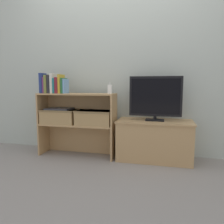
{
  "coord_description": "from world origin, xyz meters",
  "views": [
    {
      "loc": [
        0.63,
        -2.43,
        0.92
      ],
      "look_at": [
        0.0,
        0.15,
        0.58
      ],
      "focal_mm": 35.0,
      "sensor_mm": 36.0,
      "label": 1
    }
  ],
  "objects_px": {
    "book_ivory": "(54,83)",
    "baby_monitor": "(110,89)",
    "book_mustard": "(61,84)",
    "book_forest": "(64,86)",
    "tv_stand": "(154,140)",
    "book_maroon": "(59,85)",
    "laptop": "(59,109)",
    "book_navy": "(43,83)",
    "tv": "(155,97)",
    "book_skyblue": "(66,86)",
    "book_plum": "(45,85)",
    "book_charcoal": "(51,84)",
    "storage_basket_left": "(60,116)",
    "book_olive": "(48,84)",
    "storage_basket_right": "(94,117)",
    "book_teal": "(56,86)"
  },
  "relations": [
    {
      "from": "book_navy",
      "to": "book_plum",
      "type": "bearing_deg",
      "value": 0.0
    },
    {
      "from": "book_plum",
      "to": "book_charcoal",
      "type": "xyz_separation_m",
      "value": [
        0.07,
        0.0,
        0.01
      ]
    },
    {
      "from": "book_teal",
      "to": "laptop",
      "type": "xyz_separation_m",
      "value": [
        0.02,
        0.03,
        -0.29
      ]
    },
    {
      "from": "tv_stand",
      "to": "book_charcoal",
      "type": "distance_m",
      "value": 1.48
    },
    {
      "from": "baby_monitor",
      "to": "storage_basket_left",
      "type": "relative_size",
      "value": 0.31
    },
    {
      "from": "book_plum",
      "to": "book_ivory",
      "type": "bearing_deg",
      "value": 0.0
    },
    {
      "from": "tv_stand",
      "to": "book_mustard",
      "type": "height_order",
      "value": "book_mustard"
    },
    {
      "from": "book_plum",
      "to": "storage_basket_right",
      "type": "height_order",
      "value": "book_plum"
    },
    {
      "from": "book_charcoal",
      "to": "storage_basket_left",
      "type": "relative_size",
      "value": 0.51
    },
    {
      "from": "tv_stand",
      "to": "book_skyblue",
      "type": "bearing_deg",
      "value": -174.72
    },
    {
      "from": "book_ivory",
      "to": "baby_monitor",
      "type": "relative_size",
      "value": 1.79
    },
    {
      "from": "book_skyblue",
      "to": "storage_basket_left",
      "type": "xyz_separation_m",
      "value": [
        -0.11,
        0.03,
        -0.38
      ]
    },
    {
      "from": "tv",
      "to": "book_skyblue",
      "type": "height_order",
      "value": "tv"
    },
    {
      "from": "book_teal",
      "to": "storage_basket_right",
      "type": "xyz_separation_m",
      "value": [
        0.5,
        0.03,
        -0.39
      ]
    },
    {
      "from": "baby_monitor",
      "to": "storage_basket_left",
      "type": "height_order",
      "value": "baby_monitor"
    },
    {
      "from": "tv_stand",
      "to": "book_forest",
      "type": "distance_m",
      "value": 1.31
    },
    {
      "from": "tv",
      "to": "book_mustard",
      "type": "xyz_separation_m",
      "value": [
        -1.16,
        -0.1,
        0.16
      ]
    },
    {
      "from": "book_charcoal",
      "to": "book_mustard",
      "type": "distance_m",
      "value": 0.15
    },
    {
      "from": "baby_monitor",
      "to": "storage_basket_left",
      "type": "xyz_separation_m",
      "value": [
        -0.67,
        -0.02,
        -0.35
      ]
    },
    {
      "from": "book_mustard",
      "to": "book_forest",
      "type": "distance_m",
      "value": 0.04
    },
    {
      "from": "book_teal",
      "to": "tv_stand",
      "type": "bearing_deg",
      "value": 4.71
    },
    {
      "from": "laptop",
      "to": "book_forest",
      "type": "bearing_deg",
      "value": -17.68
    },
    {
      "from": "book_charcoal",
      "to": "book_mustard",
      "type": "height_order",
      "value": "book_mustard"
    },
    {
      "from": "book_charcoal",
      "to": "laptop",
      "type": "distance_m",
      "value": 0.33
    },
    {
      "from": "tv_stand",
      "to": "book_maroon",
      "type": "height_order",
      "value": "book_maroon"
    },
    {
      "from": "tv_stand",
      "to": "book_mustard",
      "type": "xyz_separation_m",
      "value": [
        -1.16,
        -0.1,
        0.68
      ]
    },
    {
      "from": "baby_monitor",
      "to": "laptop",
      "type": "bearing_deg",
      "value": -178.72
    },
    {
      "from": "baby_monitor",
      "to": "book_charcoal",
      "type": "bearing_deg",
      "value": -176.83
    },
    {
      "from": "book_ivory",
      "to": "book_mustard",
      "type": "xyz_separation_m",
      "value": [
        0.11,
        -0.0,
        -0.01
      ]
    },
    {
      "from": "book_charcoal",
      "to": "tv",
      "type": "bearing_deg",
      "value": 4.38
    },
    {
      "from": "tv",
      "to": "baby_monitor",
      "type": "xyz_separation_m",
      "value": [
        -0.54,
        -0.06,
        0.1
      ]
    },
    {
      "from": "book_ivory",
      "to": "book_maroon",
      "type": "distance_m",
      "value": 0.07
    },
    {
      "from": "book_maroon",
      "to": "storage_basket_right",
      "type": "height_order",
      "value": "book_maroon"
    },
    {
      "from": "book_navy",
      "to": "book_skyblue",
      "type": "xyz_separation_m",
      "value": [
        0.32,
        0.0,
        -0.04
      ]
    },
    {
      "from": "book_maroon",
      "to": "storage_basket_right",
      "type": "distance_m",
      "value": 0.61
    },
    {
      "from": "book_navy",
      "to": "book_maroon",
      "type": "bearing_deg",
      "value": 0.0
    },
    {
      "from": "tv_stand",
      "to": "book_olive",
      "type": "relative_size",
      "value": 3.93
    },
    {
      "from": "tv",
      "to": "book_maroon",
      "type": "bearing_deg",
      "value": -175.23
    },
    {
      "from": "tv_stand",
      "to": "storage_basket_right",
      "type": "relative_size",
      "value": 1.99
    },
    {
      "from": "book_navy",
      "to": "book_forest",
      "type": "distance_m",
      "value": 0.29
    },
    {
      "from": "book_maroon",
      "to": "laptop",
      "type": "bearing_deg",
      "value": 114.45
    },
    {
      "from": "book_maroon",
      "to": "storage_basket_left",
      "type": "height_order",
      "value": "book_maroon"
    },
    {
      "from": "book_charcoal",
      "to": "book_mustard",
      "type": "bearing_deg",
      "value": 0.0
    },
    {
      "from": "book_teal",
      "to": "storage_basket_right",
      "type": "distance_m",
      "value": 0.63
    },
    {
      "from": "book_ivory",
      "to": "laptop",
      "type": "height_order",
      "value": "book_ivory"
    },
    {
      "from": "book_navy",
      "to": "baby_monitor",
      "type": "height_order",
      "value": "book_navy"
    },
    {
      "from": "book_ivory",
      "to": "baby_monitor",
      "type": "height_order",
      "value": "book_ivory"
    },
    {
      "from": "tv_stand",
      "to": "baby_monitor",
      "type": "bearing_deg",
      "value": -173.75
    },
    {
      "from": "tv_stand",
      "to": "baby_monitor",
      "type": "relative_size",
      "value": 6.48
    },
    {
      "from": "book_skyblue",
      "to": "laptop",
      "type": "xyz_separation_m",
      "value": [
        -0.11,
        0.03,
        -0.29
      ]
    }
  ]
}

